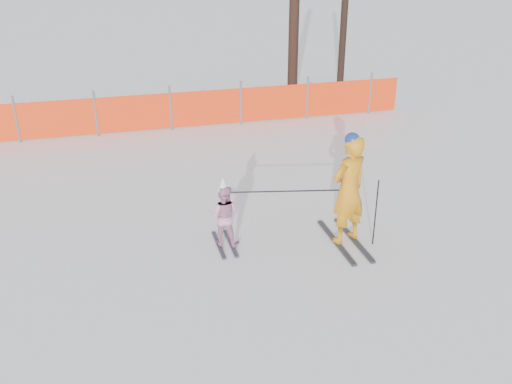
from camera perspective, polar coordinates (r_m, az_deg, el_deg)
ground at (r=9.82m, az=0.76°, el=-6.49°), size 120.00×120.00×0.00m
adult at (r=9.92m, az=9.25°, el=0.25°), size 0.84×1.63×2.06m
child at (r=9.90m, az=-3.23°, el=-2.31°), size 0.67×0.98×1.30m
ski_poles at (r=9.87m, az=6.60°, el=-0.78°), size 2.45×0.65×1.24m
safety_fence at (r=16.02m, az=-10.71°, el=7.85°), size 14.88×0.06×1.25m
tree_trunks at (r=20.10m, az=5.51°, el=18.53°), size 2.45×1.16×6.21m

